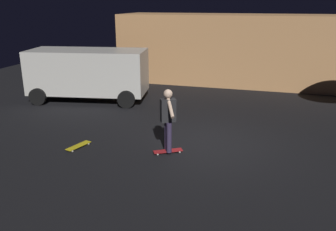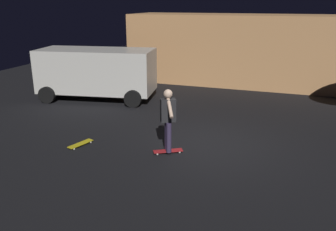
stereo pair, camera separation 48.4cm
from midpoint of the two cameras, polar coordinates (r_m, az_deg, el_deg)
ground_plane at (r=10.07m, az=8.02°, el=-4.64°), size 28.00×28.00×0.00m
low_building at (r=17.66m, az=15.23°, el=10.18°), size 12.38×3.09×3.27m
parked_van at (r=14.65m, az=-10.57°, el=7.13°), size 4.85×2.87×2.03m
skateboard_ridden at (r=9.40m, az=1.48°, el=-5.79°), size 0.77×0.57×0.07m
skateboard_spare at (r=10.10m, az=-12.66°, el=-4.52°), size 0.41×0.80×0.07m
skater at (r=9.05m, az=1.53°, el=-0.09°), size 0.57×0.89×1.67m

